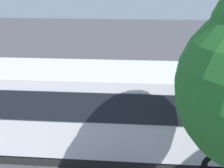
# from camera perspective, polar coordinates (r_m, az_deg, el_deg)

# --- Properties ---
(ground_plane) EXTENTS (80.00, 80.00, 0.00)m
(ground_plane) POSITION_cam_1_polar(r_m,az_deg,el_deg) (13.85, 4.21, -3.73)
(ground_plane) COLOR #424247
(tour_bus) EXTENTS (11.55, 2.81, 3.25)m
(tour_bus) POSITION_cam_1_polar(r_m,az_deg,el_deg) (9.05, -3.77, -6.27)
(tour_bus) COLOR silver
(tour_bus) RESTS_ON ground_plane
(spectator_far_left) EXTENTS (0.57, 0.38, 1.72)m
(spectator_far_left) POSITION_cam_1_polar(r_m,az_deg,el_deg) (11.83, 6.84, -2.90)
(spectator_far_left) COLOR black
(spectator_far_left) RESTS_ON ground_plane
(spectator_left) EXTENTS (0.57, 0.40, 1.69)m
(spectator_left) POSITION_cam_1_polar(r_m,az_deg,el_deg) (11.81, 0.78, -2.86)
(spectator_left) COLOR black
(spectator_left) RESTS_ON ground_plane
(spectator_centre) EXTENTS (0.57, 0.39, 1.78)m
(spectator_centre) POSITION_cam_1_polar(r_m,az_deg,el_deg) (12.05, -4.66, -2.15)
(spectator_centre) COLOR black
(spectator_centre) RESTS_ON ground_plane
(parked_motorcycle_silver) EXTENTS (2.05, 0.58, 0.99)m
(parked_motorcycle_silver) POSITION_cam_1_polar(r_m,az_deg,el_deg) (11.23, 3.37, -7.22)
(parked_motorcycle_silver) COLOR black
(parked_motorcycle_silver) RESTS_ON ground_plane
(stunt_motorcycle) EXTENTS (2.02, 0.87, 1.56)m
(stunt_motorcycle) POSITION_cam_1_polar(r_m,az_deg,el_deg) (15.14, -1.65, 2.45)
(stunt_motorcycle) COLOR black
(stunt_motorcycle) RESTS_ON ground_plane
(traffic_cone) EXTENTS (0.34, 0.34, 0.63)m
(traffic_cone) POSITION_cam_1_polar(r_m,az_deg,el_deg) (15.96, 7.05, 0.78)
(traffic_cone) COLOR orange
(traffic_cone) RESTS_ON ground_plane
(bay_line_b) EXTENTS (0.19, 4.12, 0.01)m
(bay_line_b) POSITION_cam_1_polar(r_m,az_deg,el_deg) (15.00, 15.54, -2.46)
(bay_line_b) COLOR white
(bay_line_b) RESTS_ON ground_plane
(bay_line_c) EXTENTS (0.20, 4.48, 0.01)m
(bay_line_c) POSITION_cam_1_polar(r_m,az_deg,el_deg) (14.77, 5.89, -2.14)
(bay_line_c) COLOR white
(bay_line_c) RESTS_ON ground_plane
(bay_line_d) EXTENTS (0.18, 3.54, 0.01)m
(bay_line_d) POSITION_cam_1_polar(r_m,az_deg,el_deg) (14.96, -3.78, -1.76)
(bay_line_d) COLOR white
(bay_line_d) RESTS_ON ground_plane
(bay_line_e) EXTENTS (0.20, 4.31, 0.01)m
(bay_line_e) POSITION_cam_1_polar(r_m,az_deg,el_deg) (15.56, -12.96, -1.35)
(bay_line_e) COLOR white
(bay_line_e) RESTS_ON ground_plane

